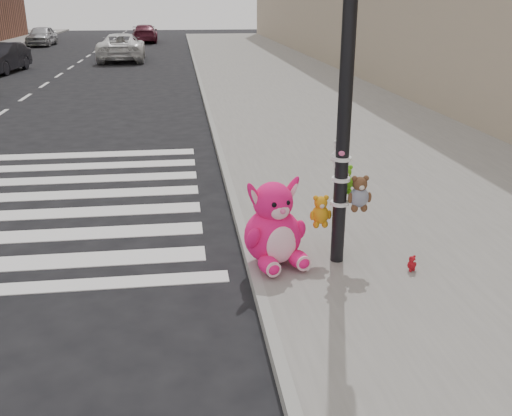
{
  "coord_description": "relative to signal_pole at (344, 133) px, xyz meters",
  "views": [
    {
      "loc": [
        0.77,
        -4.42,
        3.19
      ],
      "look_at": [
        1.63,
        2.14,
        0.75
      ],
      "focal_mm": 40.0,
      "sensor_mm": 36.0,
      "label": 1
    }
  ],
  "objects": [
    {
      "name": "car_dark_far",
      "position": [
        -9.83,
        21.5,
        -1.08
      ],
      "size": [
        1.84,
        4.12,
        1.31
      ],
      "primitive_type": "imported",
      "rotation": [
        0.0,
        0.0,
        -0.12
      ],
      "color": "black",
      "rests_on": "ground"
    },
    {
      "name": "ground",
      "position": [
        -2.61,
        -1.81,
        -1.74
      ],
      "size": [
        120.0,
        120.0,
        0.0
      ],
      "primitive_type": "plane",
      "color": "black",
      "rests_on": "ground"
    },
    {
      "name": "car_silver_deep",
      "position": [
        -11.43,
        37.42,
        -1.06
      ],
      "size": [
        1.68,
        4.03,
        1.36
      ],
      "primitive_type": "imported",
      "rotation": [
        0.0,
        0.0,
        -0.02
      ],
      "color": "#B5B5BA",
      "rests_on": "ground"
    },
    {
      "name": "red_teddy",
      "position": [
        0.79,
        -0.43,
        -1.5
      ],
      "size": [
        0.16,
        0.14,
        0.2
      ],
      "primitive_type": null,
      "rotation": [
        0.0,
        0.0,
        0.43
      ],
      "color": "#A51019",
      "rests_on": "sidewalk_near"
    },
    {
      "name": "car_white_near",
      "position": [
        -4.88,
        26.18,
        -1.03
      ],
      "size": [
        2.54,
        5.21,
        1.43
      ],
      "primitive_type": "imported",
      "rotation": [
        0.0,
        0.0,
        3.17
      ],
      "color": "white",
      "rests_on": "ground"
    },
    {
      "name": "pink_bunny",
      "position": [
        -0.8,
        0.0,
        -1.16
      ],
      "size": [
        0.86,
        0.95,
        1.09
      ],
      "rotation": [
        0.0,
        0.0,
        0.3
      ],
      "color": "#FF156F",
      "rests_on": "sidewalk_near"
    },
    {
      "name": "signal_pole",
      "position": [
        0.0,
        0.0,
        0.0
      ],
      "size": [
        0.71,
        0.49,
        4.0
      ],
      "color": "black",
      "rests_on": "sidewalk_near"
    },
    {
      "name": "sidewalk_near",
      "position": [
        2.39,
        8.19,
        -1.67
      ],
      "size": [
        7.0,
        80.0,
        0.14
      ],
      "primitive_type": "cube",
      "color": "slate",
      "rests_on": "ground"
    },
    {
      "name": "curb_edge",
      "position": [
        -1.06,
        8.19,
        -1.67
      ],
      "size": [
        0.12,
        80.0,
        0.15
      ],
      "primitive_type": "cube",
      "color": "gray",
      "rests_on": "ground"
    },
    {
      "name": "car_maroon_near",
      "position": [
        -4.33,
        39.79,
        -1.08
      ],
      "size": [
        1.94,
        4.57,
        1.31
      ],
      "primitive_type": "imported",
      "rotation": [
        0.0,
        0.0,
        3.16
      ],
      "color": "#5A192A",
      "rests_on": "ground"
    }
  ]
}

